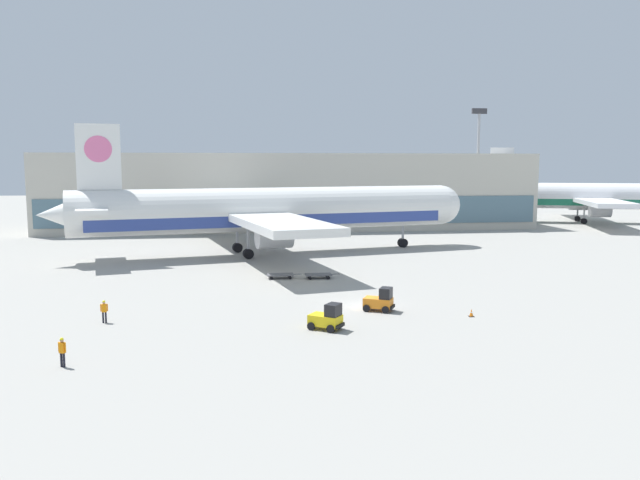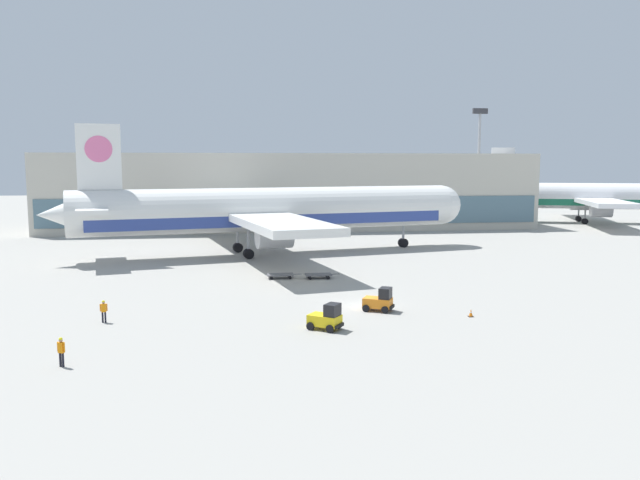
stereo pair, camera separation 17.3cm
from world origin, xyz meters
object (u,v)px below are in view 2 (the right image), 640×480
Objects in this scene: baggage_dolly_second at (319,275)px; light_mast at (479,159)px; airplane_distant at (598,197)px; baggage_dolly_lead at (280,275)px; baggage_tug_foreground at (327,318)px; ground_crew_near at (61,349)px; traffic_cone_near at (471,313)px; ground_crew_far at (104,309)px; airplane_main at (267,211)px; baggage_tug_mid at (380,301)px.

light_mast is at bearing 51.91° from baggage_dolly_second.
airplane_distant is at bearing 13.97° from light_mast.
light_mast is 62.37m from baggage_dolly_lead.
baggage_dolly_second is at bearing 119.38° from baggage_tug_foreground.
traffic_cone_near is (29.22, 8.39, -0.78)m from ground_crew_near.
ground_crew_far is at bearing -122.16° from airplane_distant.
baggage_tug_foreground reaches higher than traffic_cone_near.
airplane_distant is (69.82, 34.72, -0.52)m from airplane_main.
ground_crew_far is (-84.40, -69.61, -4.28)m from airplane_distant.
light_mast is at bearing 89.29° from baggage_tug_mid.
airplane_distant is at bearing 52.24° from traffic_cone_near.
traffic_cone_near is (9.81, -18.31, -0.08)m from baggage_dolly_second.
light_mast reaches higher than baggage_dolly_second.
ground_crew_far reaches higher than baggage_dolly_second.
airplane_main is 48.11m from ground_crew_near.
baggage_tug_mid is at bearing -89.49° from airplane_main.
baggage_tug_mid is 7.43m from traffic_cone_near.
baggage_tug_foreground is at bearing -84.99° from baggage_dolly_lead.
baggage_tug_mid is at bearing -118.50° from light_mast.
ground_crew_near is at bearing -120.03° from airplane_main.
baggage_tug_mid is 25.13m from ground_crew_near.
airplane_distant reaches higher than traffic_cone_near.
airplane_main is 38.12m from ground_crew_far.
ground_crew_near is at bearing -125.37° from baggage_tug_mid.
ground_crew_near is 30.41m from traffic_cone_near.
traffic_cone_near is (13.85, -18.88, -0.08)m from baggage_dolly_lead.
light_mast is 71.17m from baggage_tug_mid.
airplane_distant is at bearing -147.61° from ground_crew_far.
airplane_main is at bearing 130.07° from baggage_tug_mid.
ground_crew_far reaches higher than baggage_dolly_lead.
light_mast is 49.80m from airplane_main.
light_mast is at bearing 95.54° from baggage_tug_foreground.
baggage_dolly_lead is (0.37, -18.19, -5.45)m from airplane_main.
airplane_distant reaches higher than baggage_dolly_second.
baggage_dolly_second is at bearing 118.18° from traffic_cone_near.
baggage_tug_mid is at bearing 174.90° from ground_crew_far.
ground_crew_far is at bearing -131.63° from light_mast.
light_mast is 7.92× the size of baggage_tug_mid.
airplane_distant is 13.81× the size of baggage_dolly_second.
airplane_distant is 93.01m from baggage_tug_mid.
ground_crew_far is (-16.74, 4.40, 0.17)m from baggage_tug_foreground.
baggage_dolly_lead is at bearing 126.26° from traffic_cone_near.
airplane_distant reaches higher than baggage_dolly_lead.
light_mast is 0.39× the size of airplane_main.
baggage_dolly_second is 5.93× the size of traffic_cone_near.
baggage_tug_foreground is at bearing -169.54° from traffic_cone_near.
baggage_tug_mid is (-62.40, -68.83, -4.44)m from airplane_distant.
baggage_tug_mid is (-33.47, -61.64, -12.08)m from light_mast.
ground_crew_near is 2.93× the size of traffic_cone_near.
baggage_tug_mid is at bearing 54.66° from ground_crew_near.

